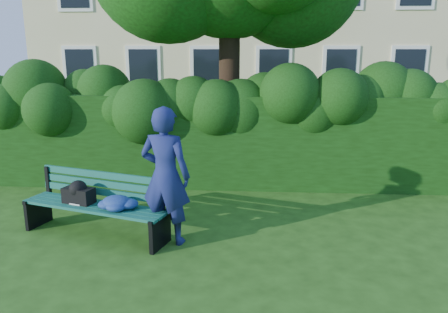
{
  "coord_description": "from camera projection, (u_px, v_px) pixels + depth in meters",
  "views": [
    {
      "loc": [
        0.44,
        -6.27,
        2.63
      ],
      "look_at": [
        0.0,
        0.6,
        0.95
      ],
      "focal_mm": 35.0,
      "sensor_mm": 36.0,
      "label": 1
    }
  ],
  "objects": [
    {
      "name": "man_reading",
      "position": [
        166.0,
        176.0,
        5.95
      ],
      "size": [
        0.78,
        0.59,
        1.92
      ],
      "primitive_type": "imported",
      "rotation": [
        0.0,
        0.0,
        2.93
      ],
      "color": "navy",
      "rests_on": "ground"
    },
    {
      "name": "park_bench",
      "position": [
        99.0,
        202.0,
        6.27
      ],
      "size": [
        2.28,
        1.21,
        0.89
      ],
      "rotation": [
        0.0,
        0.0,
        -0.31
      ],
      "color": "#0F4B3F",
      "rests_on": "ground"
    },
    {
      "name": "hedge",
      "position": [
        229.0,
        140.0,
        8.65
      ],
      "size": [
        10.0,
        1.0,
        1.8
      ],
      "color": "#13330B",
      "rests_on": "ground"
    },
    {
      "name": "ground",
      "position": [
        221.0,
        225.0,
        6.73
      ],
      "size": [
        80.0,
        80.0,
        0.0
      ],
      "primitive_type": "plane",
      "color": "#244814",
      "rests_on": "ground"
    }
  ]
}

